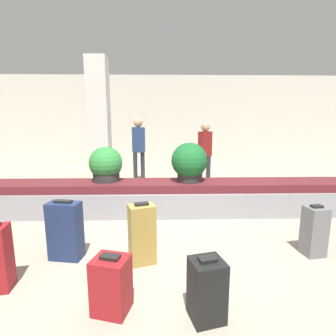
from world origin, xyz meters
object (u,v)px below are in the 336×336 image
object	(u,v)px
pillar	(99,123)
suitcase_1	(314,231)
traveler_0	(139,144)
suitcase_5	(111,285)
suitcase_3	(207,290)
potted_plant_1	(189,162)
potted_plant_0	(106,165)
suitcase_4	(65,231)
traveler_1	(205,149)
suitcase_2	(142,234)

from	to	relation	value
pillar	suitcase_1	size ratio (longest dim) A/B	4.90
pillar	traveler_0	world-z (taller)	pillar
pillar	suitcase_5	distance (m)	4.98
suitcase_3	potted_plant_1	world-z (taller)	potted_plant_1
suitcase_3	potted_plant_0	size ratio (longest dim) A/B	0.90
suitcase_1	suitcase_4	bearing A→B (deg)	171.33
pillar	traveler_1	world-z (taller)	pillar
suitcase_1	traveler_0	size ratio (longest dim) A/B	0.38
suitcase_1	traveler_1	xyz separation A→B (m)	(-0.80, 3.50, 0.65)
suitcase_2	suitcase_4	world-z (taller)	suitcase_2
suitcase_4	traveler_0	distance (m)	4.08
suitcase_2	traveler_1	world-z (taller)	traveler_1
suitcase_1	potted_plant_0	distance (m)	3.42
suitcase_1	potted_plant_1	distance (m)	2.22
suitcase_2	traveler_1	xyz separation A→B (m)	(1.33, 3.63, 0.60)
suitcase_2	suitcase_3	bearing A→B (deg)	-74.93
suitcase_1	potted_plant_0	xyz separation A→B (m)	(-2.91, 1.70, 0.56)
suitcase_2	suitcase_5	distance (m)	0.84
potted_plant_1	potted_plant_0	bearing A→B (deg)	176.85
suitcase_2	suitcase_5	xyz separation A→B (m)	(-0.21, -0.81, -0.10)
suitcase_4	potted_plant_1	size ratio (longest dim) A/B	1.05
pillar	suitcase_4	bearing A→B (deg)	-84.07
traveler_0	suitcase_4	bearing A→B (deg)	-54.76
suitcase_4	potted_plant_0	size ratio (longest dim) A/B	1.18
suitcase_5	potted_plant_0	xyz separation A→B (m)	(-0.56, 2.63, 0.61)
suitcase_1	potted_plant_0	bearing A→B (deg)	141.01
pillar	suitcase_4	xyz separation A→B (m)	(0.39, -3.74, -1.24)
suitcase_4	suitcase_5	world-z (taller)	suitcase_4
suitcase_5	potted_plant_0	world-z (taller)	potted_plant_0
suitcase_3	traveler_1	bearing A→B (deg)	66.96
suitcase_1	potted_plant_0	size ratio (longest dim) A/B	1.04
suitcase_1	suitcase_5	xyz separation A→B (m)	(-2.35, -0.93, -0.06)
suitcase_5	traveler_0	xyz separation A→B (m)	(-0.16, 4.91, 0.79)
potted_plant_0	suitcase_1	bearing A→B (deg)	-30.26
pillar	potted_plant_1	xyz separation A→B (m)	(2.06, -2.12, -0.67)
suitcase_5	traveler_0	world-z (taller)	traveler_0
suitcase_2	potted_plant_1	bearing A→B (deg)	48.54
suitcase_5	suitcase_2	bearing A→B (deg)	90.54
suitcase_1	suitcase_3	size ratio (longest dim) A/B	1.16
suitcase_1	traveler_0	distance (m)	4.76
pillar	traveler_0	bearing A→B (deg)	14.15
potted_plant_0	suitcase_4	bearing A→B (deg)	-95.41
suitcase_5	potted_plant_0	bearing A→B (deg)	117.46
suitcase_3	potted_plant_1	size ratio (longest dim) A/B	0.80
potted_plant_1	traveler_0	xyz separation A→B (m)	(-1.11, 2.36, 0.12)
suitcase_4	suitcase_3	bearing A→B (deg)	-24.69
suitcase_5	traveler_1	world-z (taller)	traveler_1
suitcase_3	traveler_0	distance (m)	5.17
suitcase_1	traveler_0	bearing A→B (deg)	113.46
suitcase_3	suitcase_4	xyz separation A→B (m)	(-1.55, 1.04, 0.09)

